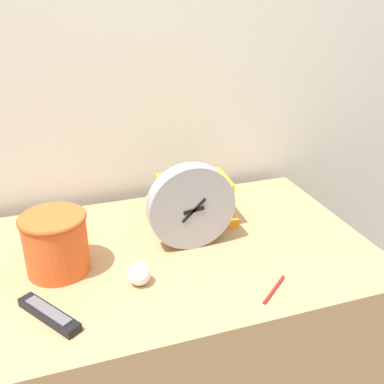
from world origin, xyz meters
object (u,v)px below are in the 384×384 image
tv_remote (49,314)px  crumpled_paper_ball (139,274)px  book_stack (192,201)px  pen (274,289)px  desk_clock (191,207)px  basket (56,242)px

tv_remote → crumpled_paper_ball: size_ratio=2.99×
book_stack → crumpled_paper_ball: bearing=-130.9°
pen → desk_clock: bearing=115.3°
basket → pen: (0.48, -0.26, -0.08)m
book_stack → basket: bearing=-161.9°
basket → tv_remote: (-0.03, -0.18, -0.07)m
basket → tv_remote: 0.20m
desk_clock → basket: size_ratio=1.45×
book_stack → pen: (0.08, -0.39, -0.07)m
desk_clock → basket: 0.36m
desk_clock → book_stack: desk_clock is taller
crumpled_paper_ball → pen: crumpled_paper_ball is taller
tv_remote → pen: (0.52, -0.07, -0.01)m
desk_clock → crumpled_paper_ball: desk_clock is taller
desk_clock → book_stack: size_ratio=0.96×
desk_clock → basket: bearing=-179.3°
basket → tv_remote: basket is taller
desk_clock → basket: (-0.36, -0.00, -0.04)m
crumpled_paper_ball → pen: 0.33m
book_stack → pen: book_stack is taller
desk_clock → crumpled_paper_ball: bearing=-144.1°
tv_remote → crumpled_paper_ball: 0.23m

